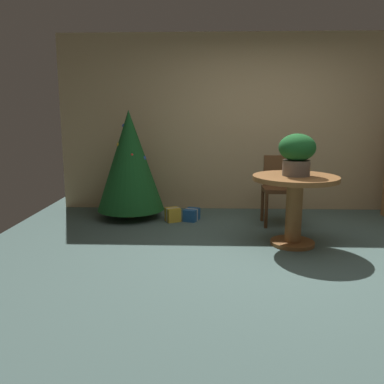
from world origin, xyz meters
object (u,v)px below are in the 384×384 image
wooden_chair_far (280,185)px  gift_box_gold (173,215)px  flower_vase (297,152)px  round_dining_table (295,196)px  gift_box_blue (192,215)px  holiday_tree (130,161)px

wooden_chair_far → gift_box_gold: wooden_chair_far is taller
flower_vase → wooden_chair_far: size_ratio=0.50×
flower_vase → gift_box_gold: (-1.42, 0.92, -0.94)m
round_dining_table → gift_box_blue: size_ratio=3.36×
holiday_tree → flower_vase: bearing=-28.9°
flower_vase → gift_box_gold: flower_vase is taller
round_dining_table → gift_box_blue: 1.60m
flower_vase → gift_box_gold: 1.94m
wooden_chair_far → gift_box_blue: (-1.17, 0.10, -0.44)m
gift_box_gold → gift_box_blue: bearing=13.9°
wooden_chair_far → gift_box_blue: bearing=175.3°
holiday_tree → gift_box_blue: (0.86, -0.14, -0.72)m
gift_box_gold → wooden_chair_far: bearing=-1.4°
wooden_chair_far → gift_box_gold: bearing=178.6°
round_dining_table → gift_box_gold: size_ratio=3.93×
round_dining_table → holiday_tree: size_ratio=0.62×
flower_vase → gift_box_blue: (-1.17, 0.98, -0.95)m
wooden_chair_far → holiday_tree: size_ratio=0.60×
flower_vase → holiday_tree: holiday_tree is taller
wooden_chair_far → gift_box_blue: 1.25m
round_dining_table → gift_box_blue: bearing=139.4°
round_dining_table → gift_box_gold: round_dining_table is taller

